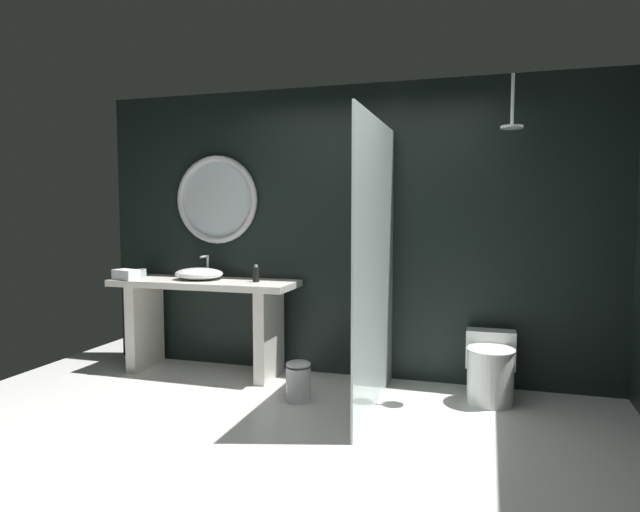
% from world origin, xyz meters
% --- Properties ---
extents(ground_plane, '(5.76, 5.76, 0.00)m').
position_xyz_m(ground_plane, '(0.00, 0.00, 0.00)').
color(ground_plane, silver).
extents(back_wall_panel, '(4.80, 0.10, 2.60)m').
position_xyz_m(back_wall_panel, '(0.00, 1.90, 1.30)').
color(back_wall_panel, black).
rests_on(back_wall_panel, ground_plane).
extents(vanity_counter, '(1.71, 0.57, 0.86)m').
position_xyz_m(vanity_counter, '(-1.28, 1.54, 0.58)').
color(vanity_counter, silver).
rests_on(vanity_counter, ground_plane).
extents(vessel_sink, '(0.46, 0.37, 0.21)m').
position_xyz_m(vessel_sink, '(-1.34, 1.55, 0.92)').
color(vessel_sink, white).
rests_on(vessel_sink, vanity_counter).
extents(tumbler_cup, '(0.08, 0.08, 0.08)m').
position_xyz_m(tumbler_cup, '(-1.93, 1.53, 0.90)').
color(tumbler_cup, silver).
rests_on(tumbler_cup, vanity_counter).
extents(soap_dispenser, '(0.06, 0.06, 0.15)m').
position_xyz_m(soap_dispenser, '(-0.77, 1.55, 0.93)').
color(soap_dispenser, black).
rests_on(soap_dispenser, vanity_counter).
extents(round_wall_mirror, '(0.84, 0.06, 0.84)m').
position_xyz_m(round_wall_mirror, '(-1.28, 1.81, 1.60)').
color(round_wall_mirror, '#B7B7BC').
extents(shower_glass_panel, '(0.02, 1.48, 2.17)m').
position_xyz_m(shower_glass_panel, '(0.40, 1.11, 1.09)').
color(shower_glass_panel, silver).
rests_on(shower_glass_panel, ground_plane).
extents(rain_shower_head, '(0.16, 0.16, 0.40)m').
position_xyz_m(rain_shower_head, '(1.35, 1.42, 2.17)').
color(rain_shower_head, '#B7B7BC').
extents(toilet, '(0.39, 0.56, 0.52)m').
position_xyz_m(toilet, '(1.24, 1.51, 0.26)').
color(toilet, white).
rests_on(toilet, ground_plane).
extents(waste_bin, '(0.20, 0.20, 0.33)m').
position_xyz_m(waste_bin, '(-0.20, 1.05, 0.16)').
color(waste_bin, '#B7B7BC').
rests_on(waste_bin, ground_plane).
extents(folded_hand_towel, '(0.27, 0.20, 0.09)m').
position_xyz_m(folded_hand_towel, '(-1.98, 1.36, 0.91)').
color(folded_hand_towel, white).
rests_on(folded_hand_towel, vanity_counter).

